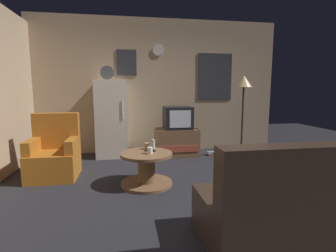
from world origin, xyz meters
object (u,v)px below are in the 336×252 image
object	(u,v)px
standing_lamp	(244,88)
mug_ceramic_white	(150,150)
coffee_table	(147,169)
wine_glass	(153,145)
mug_ceramic_tan	(147,146)
remote_control	(150,151)
armchair	(55,155)
tv_stand	(177,142)
fridge	(112,119)
couch	(301,207)
book_stack	(212,153)
crt_tv	(178,118)

from	to	relation	value
standing_lamp	mug_ceramic_white	distance (m)	2.48
coffee_table	wine_glass	distance (m)	0.37
wine_glass	mug_ceramic_white	size ratio (longest dim) A/B	1.67
mug_ceramic_tan	wine_glass	bearing A→B (deg)	-34.44
coffee_table	remote_control	world-z (taller)	remote_control
mug_ceramic_tan	armchair	distance (m)	1.43
remote_control	tv_stand	bearing A→B (deg)	82.93
mug_ceramic_white	mug_ceramic_tan	size ratio (longest dim) A/B	1.00
coffee_table	mug_ceramic_tan	distance (m)	0.36
remote_control	wine_glass	bearing A→B (deg)	77.72
wine_glass	armchair	distance (m)	1.53
tv_stand	armchair	distance (m)	2.29
coffee_table	fridge	bearing A→B (deg)	107.82
remote_control	couch	bearing A→B (deg)	-37.15
coffee_table	couch	xyz separation A→B (m)	(1.21, -1.57, 0.08)
remote_control	armchair	xyz separation A→B (m)	(-1.41, 0.50, -0.13)
mug_ceramic_tan	remote_control	size ratio (longest dim) A/B	0.60
standing_lamp	couch	xyz separation A→B (m)	(-0.77, -2.79, -1.05)
armchair	mug_ceramic_tan	bearing A→B (deg)	-14.06
coffee_table	mug_ceramic_tan	xyz separation A→B (m)	(0.02, 0.23, 0.27)
coffee_table	book_stack	size ratio (longest dim) A/B	3.42
remote_control	armchair	distance (m)	1.50
fridge	standing_lamp	bearing A→B (deg)	-10.86
tv_stand	book_stack	xyz separation A→B (m)	(0.73, -0.09, -0.24)
book_stack	standing_lamp	bearing A→B (deg)	-20.87
fridge	wine_glass	world-z (taller)	fridge
mug_ceramic_white	book_stack	world-z (taller)	mug_ceramic_white
tv_stand	wine_glass	world-z (taller)	wine_glass
fridge	crt_tv	distance (m)	1.31
tv_stand	standing_lamp	bearing A→B (deg)	-13.14
coffee_table	wine_glass	xyz separation A→B (m)	(0.11, 0.17, 0.30)
standing_lamp	wine_glass	size ratio (longest dim) A/B	10.60
mug_ceramic_tan	couch	bearing A→B (deg)	-56.65
coffee_table	remote_control	size ratio (longest dim) A/B	4.80
wine_glass	mug_ceramic_white	world-z (taller)	wine_glass
tv_stand	remote_control	xyz separation A→B (m)	(-0.67, -1.44, 0.19)
mug_ceramic_tan	crt_tv	bearing A→B (deg)	60.53
mug_ceramic_white	wine_glass	bearing A→B (deg)	73.23
crt_tv	wine_glass	distance (m)	1.51
mug_ceramic_tan	remote_control	distance (m)	0.16
standing_lamp	couch	distance (m)	3.08
wine_glass	mug_ceramic_tan	xyz separation A→B (m)	(-0.09, 0.06, -0.03)
couch	book_stack	size ratio (longest dim) A/B	8.06
standing_lamp	wine_glass	xyz separation A→B (m)	(-1.87, -1.05, -0.83)
crt_tv	armchair	distance (m)	2.34
mug_ceramic_tan	remote_control	bearing A→B (deg)	-77.17
wine_glass	couch	bearing A→B (deg)	-57.77
tv_stand	crt_tv	distance (m)	0.50
remote_control	coffee_table	bearing A→B (deg)	-109.93
crt_tv	standing_lamp	world-z (taller)	standing_lamp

